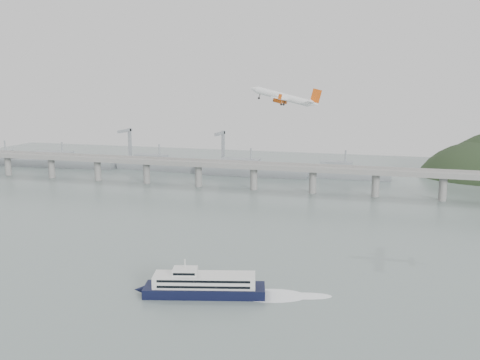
% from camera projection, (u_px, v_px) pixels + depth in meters
% --- Properties ---
extents(ground, '(900.00, 900.00, 0.00)m').
position_uv_depth(ground, '(207.00, 277.00, 235.02)').
color(ground, slate).
rests_on(ground, ground).
extents(bridge, '(800.00, 22.00, 23.90)m').
position_uv_depth(bridge, '(287.00, 171.00, 420.79)').
color(bridge, gray).
rests_on(bridge, ground).
extents(distant_fleet, '(453.00, 60.90, 40.00)m').
position_uv_depth(distant_fleet, '(153.00, 165.00, 526.65)').
color(distant_fleet, gray).
rests_on(distant_fleet, ground).
extents(ferry, '(82.77, 30.29, 15.87)m').
position_uv_depth(ferry, '(205.00, 285.00, 214.64)').
color(ferry, black).
rests_on(ferry, ground).
extents(airliner, '(43.25, 38.93, 13.35)m').
position_uv_depth(airliner, '(284.00, 97.00, 292.68)').
color(airliner, white).
rests_on(airliner, ground).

